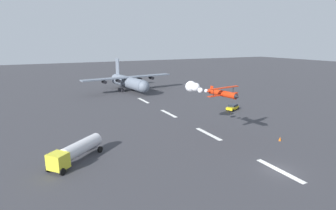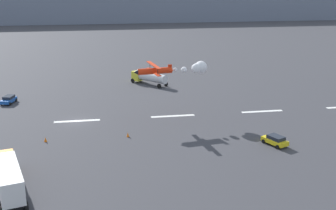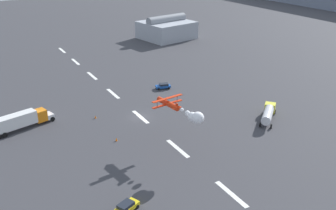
{
  "view_description": "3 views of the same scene",
  "coord_description": "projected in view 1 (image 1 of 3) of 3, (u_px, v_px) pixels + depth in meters",
  "views": [
    {
      "loc": [
        -23.67,
        29.51,
        17.58
      ],
      "look_at": [
        34.7,
        0.0,
        2.13
      ],
      "focal_mm": 28.69,
      "sensor_mm": 36.0,
      "label": 1
    },
    {
      "loc": [
        3.61,
        -75.1,
        24.58
      ],
      "look_at": [
        16.22,
        -0.28,
        2.23
      ],
      "focal_mm": 46.98,
      "sensor_mm": 36.0,
      "label": 2
    },
    {
      "loc": [
        74.23,
        -34.44,
        38.0
      ],
      "look_at": [
        13.86,
        -0.38,
        8.3
      ],
      "focal_mm": 40.9,
      "sensor_mm": 36.0,
      "label": 3
    }
  ],
  "objects": [
    {
      "name": "runway_stripe_5",
      "position": [
        208.0,
        134.0,
        52.45
      ],
      "size": [
        8.0,
        0.9,
        0.01
      ],
      "primitive_type": "cube",
      "color": "white",
      "rests_on": "ground"
    },
    {
      "name": "stunt_biplane_red",
      "position": [
        202.0,
        89.0,
        52.04
      ],
      "size": [
        13.55,
        7.13,
        2.27
      ],
      "color": "red"
    },
    {
      "name": "runway_stripe_6",
      "position": [
        169.0,
        114.0,
        67.35
      ],
      "size": [
        8.0,
        0.9,
        0.01
      ],
      "primitive_type": "cube",
      "color": "white",
      "rests_on": "ground"
    },
    {
      "name": "runway_stripe_7",
      "position": [
        143.0,
        101.0,
        82.24
      ],
      "size": [
        8.0,
        0.9,
        0.01
      ],
      "primitive_type": "cube",
      "color": "white",
      "rests_on": "ground"
    },
    {
      "name": "traffic_cone_far",
      "position": [
        280.0,
        139.0,
        48.75
      ],
      "size": [
        0.44,
        0.44,
        0.75
      ],
      "primitive_type": "cone",
      "color": "orange",
      "rests_on": "ground"
    },
    {
      "name": "fuel_tanker_truck",
      "position": [
        76.0,
        151.0,
        40.06
      ],
      "size": [
        8.16,
        8.9,
        2.9
      ],
      "color": "yellow",
      "rests_on": "ground"
    },
    {
      "name": "runway_stripe_4",
      "position": [
        280.0,
        171.0,
        37.56
      ],
      "size": [
        8.0,
        0.9,
        0.01
      ],
      "primitive_type": "cube",
      "color": "white",
      "rests_on": "ground"
    },
    {
      "name": "cargo_transport_plane",
      "position": [
        130.0,
        82.0,
        96.09
      ],
      "size": [
        24.32,
        34.18,
        11.34
      ],
      "color": "slate",
      "rests_on": "ground"
    },
    {
      "name": "ground_plane",
      "position": [
        280.0,
        171.0,
        37.56
      ],
      "size": [
        440.0,
        440.0,
        0.0
      ],
      "primitive_type": "plane",
      "color": "#38383D",
      "rests_on": "ground"
    },
    {
      "name": "followme_car_yellow",
      "position": [
        233.0,
        107.0,
        70.62
      ],
      "size": [
        3.3,
        4.46,
        1.52
      ],
      "color": "yellow",
      "rests_on": "ground"
    }
  ]
}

